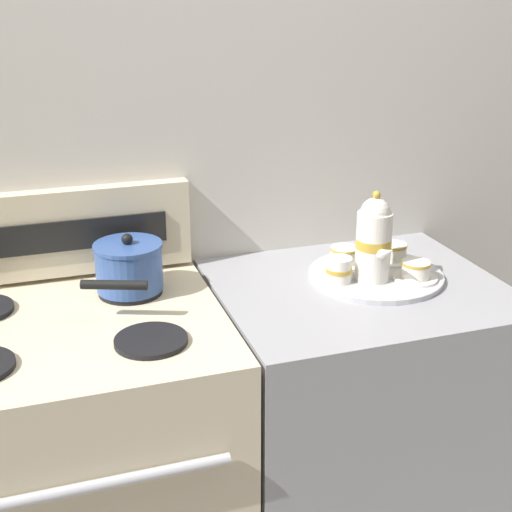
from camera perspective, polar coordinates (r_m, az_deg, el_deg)
The scene contains 11 objects.
wall_back at distance 1.95m, azimuth -5.77°, elevation 5.80°, with size 6.00×0.05×2.20m.
stove at distance 1.91m, azimuth -13.97°, elevation -17.38°, with size 0.75×0.65×0.90m.
control_panel at distance 1.89m, azimuth -16.27°, elevation 1.67°, with size 0.73×0.05×0.23m.
side_counter at distance 2.07m, azimuth 7.68°, elevation -13.64°, with size 0.73×0.62×0.88m.
saucepan at distance 1.78m, azimuth -10.15°, elevation -0.82°, with size 0.21×0.27×0.14m.
serving_tray at distance 1.90m, azimuth 9.53°, elevation -1.53°, with size 0.35×0.35×0.01m.
teapot at distance 1.81m, azimuth 9.46°, elevation 1.32°, with size 0.09×0.15×0.23m.
teacup_left at distance 1.98m, azimuth 10.88°, elevation 0.30°, with size 0.11×0.11×0.05m.
teacup_right at distance 1.87m, azimuth 12.65°, elevation -1.15°, with size 0.11×0.11×0.05m.
teacup_front at distance 1.93m, azimuth 7.05°, elevation 0.01°, with size 0.11×0.11×0.05m.
creamer_jug at distance 1.82m, azimuth 6.65°, elevation -1.09°, with size 0.07×0.07×0.06m.
Camera 1 is at (-0.40, -1.51, 1.62)m, focal length 50.00 mm.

